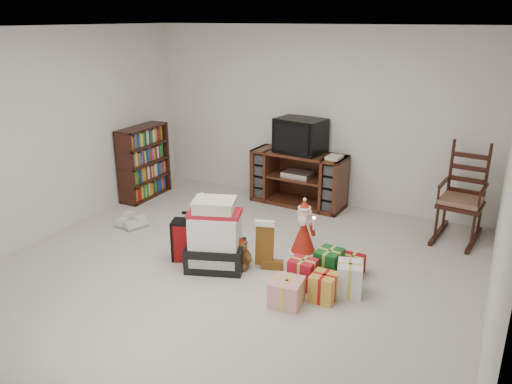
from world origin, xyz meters
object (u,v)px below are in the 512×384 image
(red_suitcase, at_px, (190,240))
(santa_figurine, at_px, (304,234))
(gift_pile, at_px, (215,239))
(mrs_claus_figurine, at_px, (203,219))
(tv_stand, at_px, (298,179))
(bookshelf, at_px, (144,164))
(gift_cluster, at_px, (324,277))
(crt_television, at_px, (300,136))
(sneaker_pair, at_px, (131,223))
(teddy_bear, at_px, (242,255))
(rocking_chair, at_px, (461,205))

(red_suitcase, xyz_separation_m, santa_figurine, (1.08, 0.70, 0.02))
(gift_pile, relative_size, mrs_claus_figurine, 1.41)
(tv_stand, xyz_separation_m, santa_figurine, (0.67, -1.50, -0.13))
(tv_stand, relative_size, red_suitcase, 2.52)
(bookshelf, bearing_deg, gift_pile, -34.99)
(bookshelf, distance_m, gift_pile, 2.60)
(gift_cluster, relative_size, crt_television, 1.49)
(gift_pile, bearing_deg, mrs_claus_figurine, 111.28)
(tv_stand, xyz_separation_m, sneaker_pair, (-1.63, -1.75, -0.33))
(santa_figurine, height_order, sneaker_pair, santa_figurine)
(santa_figurine, xyz_separation_m, sneaker_pair, (-2.30, -0.25, -0.20))
(red_suitcase, xyz_separation_m, crt_television, (0.41, 2.21, 0.78))
(teddy_bear, relative_size, mrs_claus_figurine, 0.58)
(rocking_chair, distance_m, red_suitcase, 3.30)
(gift_pile, bearing_deg, sneaker_pair, 144.07)
(tv_stand, height_order, mrs_claus_figurine, tv_stand)
(sneaker_pair, xyz_separation_m, crt_television, (1.63, 1.77, 0.96))
(santa_figurine, bearing_deg, rocking_chair, 40.63)
(rocking_chair, height_order, sneaker_pair, rocking_chair)
(tv_stand, relative_size, sneaker_pair, 3.59)
(red_suitcase, bearing_deg, santa_figurine, 12.26)
(crt_television, bearing_deg, gift_pile, -81.27)
(rocking_chair, relative_size, mrs_claus_figurine, 2.25)
(mrs_claus_figurine, distance_m, gift_cluster, 1.90)
(tv_stand, bearing_deg, santa_figurine, -62.02)
(tv_stand, distance_m, mrs_claus_figurine, 1.68)
(mrs_claus_figurine, distance_m, sneaker_pair, 1.02)
(gift_cluster, bearing_deg, crt_television, 118.05)
(mrs_claus_figurine, bearing_deg, teddy_bear, -33.08)
(bookshelf, xyz_separation_m, teddy_bear, (2.37, -1.35, -0.38))
(gift_pile, bearing_deg, santa_figurine, 25.11)
(bookshelf, distance_m, mrs_claus_figurine, 1.76)
(tv_stand, xyz_separation_m, crt_television, (0.00, 0.02, 0.63))
(teddy_bear, distance_m, santa_figurine, 0.77)
(teddy_bear, distance_m, crt_television, 2.28)
(teddy_bear, relative_size, crt_television, 0.43)
(gift_pile, distance_m, gift_cluster, 1.23)
(rocking_chair, bearing_deg, santa_figurine, -132.56)
(rocking_chair, bearing_deg, sneaker_pair, -150.94)
(bookshelf, relative_size, teddy_bear, 3.42)
(bookshelf, relative_size, santa_figurine, 1.60)
(gift_pile, relative_size, gift_cluster, 0.71)
(tv_stand, height_order, sneaker_pair, tv_stand)
(red_suitcase, distance_m, teddy_bear, 0.61)
(gift_cluster, bearing_deg, tv_stand, 118.31)
(mrs_claus_figurine, relative_size, crt_television, 0.75)
(rocking_chair, bearing_deg, mrs_claus_figurine, -147.90)
(gift_pile, height_order, santa_figurine, gift_pile)
(red_suitcase, distance_m, santa_figurine, 1.29)
(red_suitcase, height_order, sneaker_pair, red_suitcase)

